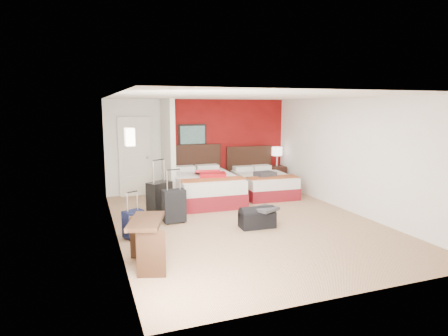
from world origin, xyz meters
name	(u,v)px	position (x,y,z in m)	size (l,w,h in m)	color
ground	(245,222)	(0.00, 0.00, 0.00)	(6.50, 6.50, 0.00)	tan
room_walls	(161,155)	(-1.40, 1.42, 1.26)	(5.02, 6.52, 2.50)	white
red_accent_panel	(225,145)	(0.75, 3.23, 1.25)	(3.50, 0.04, 2.50)	maroon
partition_wall	(168,149)	(-1.00, 2.61, 1.25)	(0.12, 1.20, 2.50)	silver
entry_door	(135,157)	(-1.75, 3.20, 1.02)	(0.82, 0.06, 2.05)	silver
bed_left	(205,188)	(-0.23, 2.01, 0.32)	(1.50, 2.14, 0.64)	silver
bed_right	(263,184)	(1.43, 2.15, 0.27)	(1.27, 1.82, 0.55)	white
red_suitcase_open	(210,174)	(-0.13, 1.91, 0.69)	(0.61, 0.84, 0.11)	#B30F19
jacket_bundle	(265,174)	(1.33, 1.85, 0.60)	(0.48, 0.38, 0.11)	#36363B
nightstand	(277,176)	(2.21, 2.89, 0.31)	(0.44, 0.44, 0.62)	black
table_lamp	(277,157)	(2.21, 2.89, 0.89)	(0.31, 0.31, 0.55)	white
suitcase_black	(160,200)	(-1.55, 0.96, 0.36)	(0.48, 0.30, 0.73)	black
suitcase_charcoal	(174,207)	(-1.35, 0.47, 0.32)	(0.44, 0.27, 0.64)	black
suitcase_navy	(133,225)	(-2.23, -0.18, 0.24)	(0.34, 0.21, 0.47)	black
duffel_bag	(257,219)	(0.09, -0.37, 0.17)	(0.67, 0.36, 0.34)	black
jacket_draped	(265,209)	(0.24, -0.42, 0.37)	(0.43, 0.37, 0.06)	#38373C
desk	(147,243)	(-2.20, -1.52, 0.36)	(0.43, 0.87, 0.72)	#331C11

